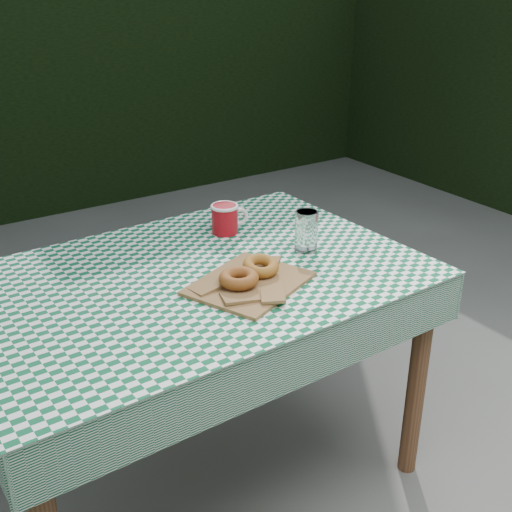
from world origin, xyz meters
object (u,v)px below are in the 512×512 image
Objects in this scene: table at (197,383)px; drinking_glass at (306,231)px; paper_bag at (249,282)px; coffee_mug at (225,219)px.

drinking_glass is at bearing -7.99° from table.
table is 4.10× the size of paper_bag.
coffee_mug is 0.30m from drinking_glass.
drinking_glass is (0.38, -0.04, 0.45)m from table.
coffee_mug is at bearing 40.39° from table.
paper_bag is (0.10, -0.15, 0.39)m from table.
drinking_glass is (0.14, -0.26, 0.02)m from coffee_mug.
drinking_glass reaches higher than coffee_mug.
paper_bag is 0.40m from coffee_mug.
coffee_mug is (0.14, 0.37, 0.04)m from paper_bag.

